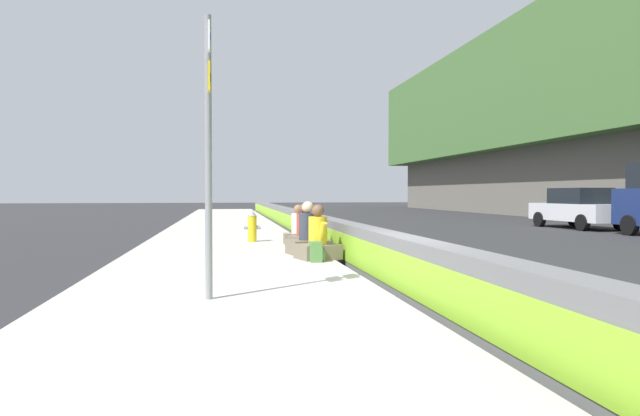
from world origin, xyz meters
name	(u,v)px	position (x,y,z in m)	size (l,w,h in m)	color
ground_plane	(406,294)	(0.00, 0.00, 0.00)	(160.00, 160.00, 0.00)	#2B2B2D
sidewalk_strip	(225,295)	(0.00, 2.65, 0.07)	(80.00, 4.40, 0.14)	#B5B2A8
jersey_barrier	(406,265)	(0.00, 0.00, 0.42)	(76.00, 0.45, 0.85)	slate
route_sign_post	(209,137)	(-0.66, 2.85, 2.21)	(0.44, 0.09, 3.60)	gray
fire_hydrant	(252,226)	(7.72, 1.90, 0.59)	(0.26, 0.46, 0.88)	gold
seated_person_foreground	(318,242)	(3.38, 0.77, 0.49)	(0.87, 0.96, 1.12)	#706651
seated_person_middle	(308,238)	(4.32, 0.83, 0.51)	(0.87, 0.97, 1.17)	#706651
seated_person_rear	(304,234)	(5.73, 0.72, 0.48)	(0.87, 0.95, 1.10)	#706651
seated_person_far	(298,232)	(6.82, 0.73, 0.47)	(0.67, 0.76, 1.05)	#706651
backpack	(316,252)	(2.91, 0.88, 0.33)	(0.32, 0.28, 0.40)	#4C7A3D
parked_car_fourth	(578,208)	(13.42, -12.06, 0.86)	(4.56, 2.07, 1.71)	silver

